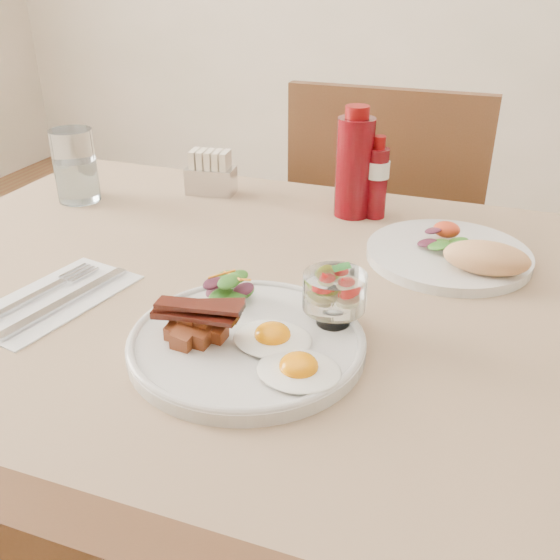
{
  "coord_description": "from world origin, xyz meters",
  "views": [
    {
      "loc": [
        0.22,
        -0.71,
        1.17
      ],
      "look_at": [
        -0.0,
        -0.09,
        0.82
      ],
      "focal_mm": 40.0,
      "sensor_mm": 36.0,
      "label": 1
    }
  ],
  "objects_px": {
    "table": "(303,348)",
    "hot_sauce_bottle": "(377,179)",
    "chair_far": "(386,251)",
    "water_glass": "(76,170)",
    "ketchup_bottle": "(354,166)",
    "sugar_caddy": "(211,175)",
    "second_plate": "(457,254)",
    "fruit_cup": "(334,292)",
    "main_plate": "(247,343)"
  },
  "relations": [
    {
      "from": "chair_far",
      "to": "ketchup_bottle",
      "type": "bearing_deg",
      "value": -91.65
    },
    {
      "from": "fruit_cup",
      "to": "second_plate",
      "type": "bearing_deg",
      "value": 63.86
    },
    {
      "from": "fruit_cup",
      "to": "second_plate",
      "type": "relative_size",
      "value": 0.31
    },
    {
      "from": "hot_sauce_bottle",
      "to": "second_plate",
      "type": "bearing_deg",
      "value": -42.97
    },
    {
      "from": "main_plate",
      "to": "hot_sauce_bottle",
      "type": "height_order",
      "value": "hot_sauce_bottle"
    },
    {
      "from": "table",
      "to": "hot_sauce_bottle",
      "type": "xyz_separation_m",
      "value": [
        0.03,
        0.31,
        0.16
      ]
    },
    {
      "from": "chair_far",
      "to": "sugar_caddy",
      "type": "bearing_deg",
      "value": -131.01
    },
    {
      "from": "hot_sauce_bottle",
      "to": "sugar_caddy",
      "type": "xyz_separation_m",
      "value": [
        -0.32,
        0.01,
        -0.03
      ]
    },
    {
      "from": "chair_far",
      "to": "water_glass",
      "type": "bearing_deg",
      "value": -138.37
    },
    {
      "from": "ketchup_bottle",
      "to": "chair_far",
      "type": "bearing_deg",
      "value": 88.35
    },
    {
      "from": "chair_far",
      "to": "fruit_cup",
      "type": "relative_size",
      "value": 12.01
    },
    {
      "from": "main_plate",
      "to": "fruit_cup",
      "type": "distance_m",
      "value": 0.12
    },
    {
      "from": "ketchup_bottle",
      "to": "hot_sauce_bottle",
      "type": "xyz_separation_m",
      "value": [
        0.04,
        0.0,
        -0.02
      ]
    },
    {
      "from": "main_plate",
      "to": "second_plate",
      "type": "bearing_deg",
      "value": 56.58
    },
    {
      "from": "chair_far",
      "to": "fruit_cup",
      "type": "height_order",
      "value": "chair_far"
    },
    {
      "from": "chair_far",
      "to": "second_plate",
      "type": "xyz_separation_m",
      "value": [
        0.19,
        -0.5,
        0.24
      ]
    },
    {
      "from": "table",
      "to": "fruit_cup",
      "type": "height_order",
      "value": "fruit_cup"
    },
    {
      "from": "hot_sauce_bottle",
      "to": "water_glass",
      "type": "xyz_separation_m",
      "value": [
        -0.54,
        -0.11,
        -0.01
      ]
    },
    {
      "from": "table",
      "to": "hot_sauce_bottle",
      "type": "bearing_deg",
      "value": 84.55
    },
    {
      "from": "fruit_cup",
      "to": "second_plate",
      "type": "xyz_separation_m",
      "value": [
        0.12,
        0.25,
        -0.04
      ]
    },
    {
      "from": "second_plate",
      "to": "sugar_caddy",
      "type": "xyz_separation_m",
      "value": [
        -0.48,
        0.16,
        0.02
      ]
    },
    {
      "from": "table",
      "to": "second_plate",
      "type": "height_order",
      "value": "second_plate"
    },
    {
      "from": "second_plate",
      "to": "water_glass",
      "type": "height_order",
      "value": "water_glass"
    },
    {
      "from": "table",
      "to": "chair_far",
      "type": "bearing_deg",
      "value": 90.0
    },
    {
      "from": "fruit_cup",
      "to": "hot_sauce_bottle",
      "type": "relative_size",
      "value": 0.54
    },
    {
      "from": "chair_far",
      "to": "second_plate",
      "type": "height_order",
      "value": "chair_far"
    },
    {
      "from": "main_plate",
      "to": "fruit_cup",
      "type": "height_order",
      "value": "fruit_cup"
    },
    {
      "from": "sugar_caddy",
      "to": "water_glass",
      "type": "height_order",
      "value": "water_glass"
    },
    {
      "from": "water_glass",
      "to": "sugar_caddy",
      "type": "bearing_deg",
      "value": 28.27
    },
    {
      "from": "chair_far",
      "to": "sugar_caddy",
      "type": "distance_m",
      "value": 0.52
    },
    {
      "from": "table",
      "to": "main_plate",
      "type": "height_order",
      "value": "main_plate"
    },
    {
      "from": "chair_far",
      "to": "hot_sauce_bottle",
      "type": "distance_m",
      "value": 0.46
    },
    {
      "from": "table",
      "to": "sugar_caddy",
      "type": "bearing_deg",
      "value": 132.08
    },
    {
      "from": "second_plate",
      "to": "hot_sauce_bottle",
      "type": "xyz_separation_m",
      "value": [
        -0.16,
        0.15,
        0.05
      ]
    },
    {
      "from": "ketchup_bottle",
      "to": "sugar_caddy",
      "type": "distance_m",
      "value": 0.29
    },
    {
      "from": "table",
      "to": "ketchup_bottle",
      "type": "xyz_separation_m",
      "value": [
        -0.01,
        0.31,
        0.18
      ]
    },
    {
      "from": "second_plate",
      "to": "ketchup_bottle",
      "type": "xyz_separation_m",
      "value": [
        -0.2,
        0.14,
        0.07
      ]
    },
    {
      "from": "sugar_caddy",
      "to": "main_plate",
      "type": "bearing_deg",
      "value": -67.37
    },
    {
      "from": "fruit_cup",
      "to": "sugar_caddy",
      "type": "distance_m",
      "value": 0.54
    },
    {
      "from": "ketchup_bottle",
      "to": "hot_sauce_bottle",
      "type": "bearing_deg",
      "value": 5.39
    },
    {
      "from": "hot_sauce_bottle",
      "to": "water_glass",
      "type": "relative_size",
      "value": 1.08
    },
    {
      "from": "second_plate",
      "to": "water_glass",
      "type": "distance_m",
      "value": 0.7
    },
    {
      "from": "table",
      "to": "fruit_cup",
      "type": "relative_size",
      "value": 17.18
    },
    {
      "from": "fruit_cup",
      "to": "ketchup_bottle",
      "type": "height_order",
      "value": "ketchup_bottle"
    },
    {
      "from": "main_plate",
      "to": "sugar_caddy",
      "type": "bearing_deg",
      "value": 119.72
    },
    {
      "from": "main_plate",
      "to": "water_glass",
      "type": "xyz_separation_m",
      "value": [
        -0.49,
        0.36,
        0.05
      ]
    },
    {
      "from": "main_plate",
      "to": "sugar_caddy",
      "type": "height_order",
      "value": "sugar_caddy"
    },
    {
      "from": "second_plate",
      "to": "water_glass",
      "type": "xyz_separation_m",
      "value": [
        -0.7,
        0.04,
        0.04
      ]
    },
    {
      "from": "chair_far",
      "to": "sugar_caddy",
      "type": "relative_size",
      "value": 9.56
    },
    {
      "from": "chair_far",
      "to": "ketchup_bottle",
      "type": "distance_m",
      "value": 0.48
    }
  ]
}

